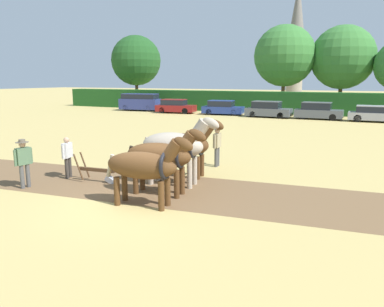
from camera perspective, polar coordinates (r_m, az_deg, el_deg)
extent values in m
plane|color=tan|center=(11.56, -8.72, -7.50)|extent=(240.00, 240.00, 0.00)
cube|color=brown|center=(14.48, -16.09, -3.95)|extent=(22.28, 6.25, 0.01)
cube|color=#1E511E|center=(41.79, 17.21, 7.32)|extent=(63.30, 2.00, 2.33)
cylinder|color=#423323|center=(55.44, -8.41, 9.60)|extent=(0.44, 0.44, 4.34)
sphere|color=#1E4C1E|center=(55.48, -8.53, 13.84)|extent=(7.03, 7.03, 7.03)
cylinder|color=brown|center=(47.29, 13.70, 9.17)|extent=(0.44, 0.44, 4.41)
sphere|color=#387533|center=(47.34, 13.94, 14.25)|extent=(7.25, 7.25, 7.25)
cylinder|color=#4C3823|center=(48.00, 21.64, 8.57)|extent=(0.44, 0.44, 4.15)
sphere|color=#387533|center=(48.04, 22.00, 13.43)|extent=(7.31, 7.31, 7.31)
cylinder|color=gray|center=(73.51, 15.35, 11.75)|extent=(2.98, 2.98, 9.56)
cone|color=slate|center=(74.43, 15.80, 19.95)|extent=(3.27, 3.27, 11.69)
ellipsoid|color=#513319|center=(11.01, -7.70, -1.82)|extent=(2.28, 1.09, 0.80)
cylinder|color=#513319|center=(11.13, -3.75, -5.81)|extent=(0.18, 0.18, 0.86)
cylinder|color=#513319|center=(10.72, -4.72, -6.49)|extent=(0.18, 0.18, 0.86)
cylinder|color=#513319|center=(11.74, -10.22, -5.05)|extent=(0.18, 0.18, 0.86)
cylinder|color=#513319|center=(11.35, -11.37, -5.66)|extent=(0.18, 0.18, 0.86)
cylinder|color=#513319|center=(10.54, -3.22, 0.15)|extent=(0.77, 0.46, 0.81)
ellipsoid|color=#513319|center=(10.35, -1.31, 1.48)|extent=(0.70, 0.34, 0.54)
cube|color=gray|center=(10.44, -2.38, 1.01)|extent=(0.39, 0.12, 0.51)
cylinder|color=gray|center=(11.53, -12.34, -1.81)|extent=(0.31, 0.15, 0.71)
torus|color=black|center=(10.68, -4.02, -1.81)|extent=(0.20, 0.83, 0.83)
ellipsoid|color=#513319|center=(12.05, -5.15, -0.32)|extent=(2.30, 1.12, 0.83)
cylinder|color=#513319|center=(12.19, -1.53, -4.13)|extent=(0.18, 0.18, 0.91)
cylinder|color=#513319|center=(11.76, -2.35, -4.71)|extent=(0.18, 0.18, 0.91)
cylinder|color=#513319|center=(12.76, -7.59, -3.53)|extent=(0.18, 0.18, 0.91)
cylinder|color=#513319|center=(12.35, -8.59, -4.06)|extent=(0.18, 0.18, 0.91)
cylinder|color=#513319|center=(11.62, -0.95, 1.56)|extent=(0.78, 0.47, 0.83)
ellipsoid|color=#513319|center=(11.45, 0.83, 2.79)|extent=(0.70, 0.34, 0.54)
cube|color=black|center=(11.54, -0.17, 2.38)|extent=(0.39, 0.12, 0.52)
cylinder|color=black|center=(12.53, -9.53, -0.38)|extent=(0.31, 0.15, 0.71)
torus|color=black|center=(11.75, -1.71, -0.26)|extent=(0.21, 0.86, 0.85)
ellipsoid|color=#B2A38E|center=(13.11, -3.01, 1.22)|extent=(2.35, 1.23, 0.93)
cylinder|color=#B2A38E|center=(13.30, 0.40, -2.64)|extent=(0.18, 0.18, 0.99)
cylinder|color=#B2A38E|center=(12.81, -0.38, -3.18)|extent=(0.18, 0.18, 0.99)
cylinder|color=#B2A38E|center=(13.82, -5.36, -2.14)|extent=(0.18, 0.18, 0.99)
cylinder|color=#B2A38E|center=(13.35, -6.31, -2.65)|extent=(0.18, 0.18, 0.99)
cylinder|color=#B2A38E|center=(12.70, 0.98, 3.30)|extent=(0.90, 0.53, 0.96)
ellipsoid|color=#B2A38E|center=(12.53, 2.92, 4.65)|extent=(0.70, 0.34, 0.54)
cube|color=gray|center=(12.62, 1.83, 4.15)|extent=(0.45, 0.13, 0.60)
cylinder|color=gray|center=(13.56, -7.19, 1.07)|extent=(0.31, 0.15, 0.71)
torus|color=black|center=(12.83, 0.25, 1.35)|extent=(0.22, 0.95, 0.94)
ellipsoid|color=#513319|center=(14.24, -1.18, 1.38)|extent=(2.02, 1.12, 0.86)
cylinder|color=#513319|center=(14.44, 1.51, -1.80)|extent=(0.18, 0.18, 0.86)
cylinder|color=#513319|center=(13.97, 0.89, -2.24)|extent=(0.18, 0.18, 0.86)
cylinder|color=#513319|center=(14.85, -3.10, -1.43)|extent=(0.18, 0.18, 0.86)
cylinder|color=#513319|center=(14.40, -3.86, -1.85)|extent=(0.18, 0.18, 0.86)
cylinder|color=#513319|center=(13.90, 1.99, 3.23)|extent=(0.86, 0.50, 0.92)
ellipsoid|color=#513319|center=(13.74, 3.73, 4.41)|extent=(0.70, 0.34, 0.54)
cube|color=black|center=(13.82, 2.76, 3.94)|extent=(0.44, 0.13, 0.58)
cylinder|color=black|center=(14.60, -4.56, 1.22)|extent=(0.31, 0.15, 0.71)
torus|color=black|center=(14.01, 1.41, 1.49)|extent=(0.21, 0.89, 0.88)
cube|color=#4C331E|center=(14.05, -14.28, -2.43)|extent=(1.46, 0.27, 0.12)
cube|color=#939399|center=(13.83, -12.18, -4.05)|extent=(0.50, 0.25, 0.39)
cylinder|color=#4C331E|center=(14.55, -16.02, -1.65)|extent=(0.40, 0.11, 0.96)
cylinder|color=#4C331E|center=(14.24, -16.94, -1.98)|extent=(0.40, 0.11, 0.96)
cylinder|color=#38332D|center=(15.02, -18.13, -1.98)|extent=(0.14, 0.14, 0.79)
cylinder|color=#38332D|center=(14.85, -18.53, -2.16)|extent=(0.14, 0.14, 0.79)
cube|color=silver|center=(14.80, -18.49, 0.48)|extent=(0.30, 0.49, 0.56)
sphere|color=tan|center=(14.73, -18.59, 1.98)|extent=(0.21, 0.21, 0.21)
cylinder|color=silver|center=(15.04, -17.95, 0.58)|extent=(0.09, 0.09, 0.53)
cylinder|color=silver|center=(14.57, -19.04, 0.19)|extent=(0.09, 0.09, 0.53)
cylinder|color=#4C4C4C|center=(16.16, 3.97, -0.44)|extent=(0.14, 0.14, 0.84)
cylinder|color=#4C4C4C|center=(15.96, 3.69, -0.58)|extent=(0.14, 0.14, 0.84)
cube|color=tan|center=(15.93, 3.86, 2.02)|extent=(0.21, 0.49, 0.59)
sphere|color=tan|center=(15.87, 3.88, 3.50)|extent=(0.23, 0.23, 0.23)
cylinder|color=tan|center=(16.20, 4.23, 2.09)|extent=(0.09, 0.09, 0.56)
cylinder|color=tan|center=(15.67, 3.48, 1.78)|extent=(0.09, 0.09, 0.56)
cylinder|color=#665B4C|center=(15.86, 3.89, 3.75)|extent=(0.43, 0.43, 0.02)
cylinder|color=#665B4C|center=(15.85, 3.89, 3.92)|extent=(0.22, 0.22, 0.10)
cylinder|color=#4C4C4C|center=(14.17, -23.72, -3.09)|extent=(0.14, 0.14, 0.83)
cylinder|color=#4C4C4C|center=(14.07, -24.48, -3.25)|extent=(0.14, 0.14, 0.83)
cube|color=#4C6B4C|center=(13.97, -24.33, -0.36)|extent=(0.29, 0.51, 0.59)
sphere|color=tan|center=(13.90, -24.47, 1.29)|extent=(0.22, 0.22, 0.22)
cylinder|color=#4C6B4C|center=(14.11, -23.32, -0.27)|extent=(0.09, 0.09, 0.55)
cylinder|color=#4C6B4C|center=(13.84, -25.35, -0.64)|extent=(0.09, 0.09, 0.55)
cylinder|color=#665B4C|center=(13.89, -24.49, 1.57)|extent=(0.43, 0.43, 0.02)
cylinder|color=#665B4C|center=(13.88, -24.51, 1.77)|extent=(0.21, 0.21, 0.10)
cube|color=navy|center=(44.91, -7.90, 7.48)|extent=(4.91, 2.43, 1.21)
cube|color=black|center=(44.86, -7.93, 8.60)|extent=(4.33, 2.18, 0.55)
cube|color=navy|center=(44.85, -7.94, 8.99)|extent=(4.33, 2.18, 0.06)
cylinder|color=black|center=(45.06, -5.72, 6.98)|extent=(0.72, 0.30, 0.70)
cylinder|color=black|center=(43.54, -6.66, 6.81)|extent=(0.72, 0.30, 0.70)
cylinder|color=black|center=(46.37, -9.04, 7.02)|extent=(0.72, 0.30, 0.70)
cylinder|color=black|center=(44.89, -10.06, 6.85)|extent=(0.72, 0.30, 0.70)
cube|color=maroon|center=(41.47, -2.46, 6.90)|extent=(4.49, 2.36, 0.70)
cube|color=black|center=(41.50, -2.75, 7.79)|extent=(2.77, 1.95, 0.58)
cube|color=maroon|center=(41.48, -2.75, 8.23)|extent=(2.77, 1.95, 0.06)
cylinder|color=black|center=(41.79, -0.37, 6.67)|extent=(0.68, 0.31, 0.65)
cylinder|color=black|center=(40.31, -1.06, 6.50)|extent=(0.68, 0.31, 0.65)
cylinder|color=black|center=(42.69, -3.78, 6.74)|extent=(0.68, 0.31, 0.65)
cylinder|color=black|center=(41.24, -4.58, 6.57)|extent=(0.68, 0.31, 0.65)
cube|color=navy|center=(39.57, 4.76, 6.65)|extent=(4.41, 2.24, 0.69)
cube|color=black|center=(39.58, 4.48, 7.57)|extent=(2.71, 1.88, 0.58)
cube|color=navy|center=(39.56, 4.48, 8.03)|extent=(2.71, 1.88, 0.06)
cylinder|color=black|center=(40.04, 6.88, 6.36)|extent=(0.64, 0.29, 0.62)
cylinder|color=black|center=(38.51, 6.36, 6.18)|extent=(0.64, 0.29, 0.62)
cylinder|color=black|center=(40.69, 3.24, 6.50)|extent=(0.64, 0.29, 0.62)
cylinder|color=black|center=(39.19, 2.59, 6.33)|extent=(0.64, 0.29, 0.62)
cube|color=#565B66|center=(37.53, 11.59, 6.22)|extent=(4.38, 1.85, 0.73)
cube|color=black|center=(37.54, 11.30, 7.27)|extent=(2.64, 1.65, 0.62)
cube|color=#565B66|center=(37.52, 11.32, 7.79)|extent=(2.64, 1.65, 0.06)
cylinder|color=black|center=(38.00, 13.86, 5.84)|extent=(0.60, 0.23, 0.60)
cylinder|color=black|center=(36.47, 13.31, 5.65)|extent=(0.60, 0.23, 0.60)
cylinder|color=black|center=(38.67, 9.93, 6.09)|extent=(0.60, 0.23, 0.60)
cylinder|color=black|center=(37.17, 9.23, 5.91)|extent=(0.60, 0.23, 0.60)
cube|color=#565B66|center=(36.92, 18.73, 5.79)|extent=(4.25, 1.78, 0.73)
cube|color=black|center=(36.90, 18.47, 6.86)|extent=(2.55, 1.60, 0.63)
cube|color=#565B66|center=(36.87, 18.50, 7.39)|extent=(2.55, 1.60, 0.06)
cylinder|color=black|center=(37.58, 20.86, 5.38)|extent=(0.61, 0.22, 0.61)
cylinder|color=black|center=(36.03, 20.63, 5.17)|extent=(0.61, 0.22, 0.61)
cylinder|color=black|center=(37.89, 16.88, 5.68)|extent=(0.61, 0.22, 0.61)
cylinder|color=black|center=(36.36, 16.49, 5.48)|extent=(0.61, 0.22, 0.61)
cube|color=#9E9EA8|center=(36.47, 26.05, 5.13)|extent=(4.29, 1.86, 0.65)
cube|color=black|center=(36.42, 25.79, 6.08)|extent=(2.58, 1.66, 0.53)
cube|color=#9E9EA8|center=(36.40, 25.83, 6.54)|extent=(2.58, 1.66, 0.06)
cylinder|color=black|center=(37.29, 23.98, 5.14)|extent=(0.66, 0.23, 0.65)
cylinder|color=black|center=(35.69, 23.91, 4.91)|extent=(0.66, 0.23, 0.65)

